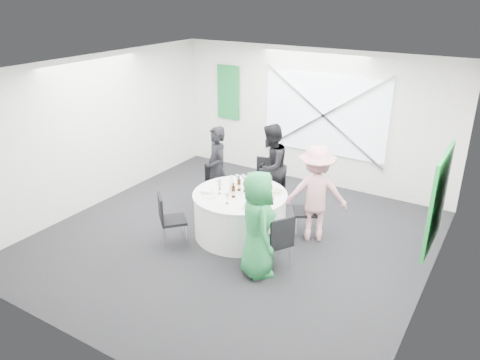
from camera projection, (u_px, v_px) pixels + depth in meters
The scene contains 46 objects.
floor at pixel (234, 239), 7.81m from camera, with size 6.00×6.00×0.00m, color black.
ceiling at pixel (233, 69), 6.72m from camera, with size 6.00×6.00×0.00m, color silver.
wall_back at pixel (311, 117), 9.62m from camera, with size 6.00×6.00×0.00m, color silver.
wall_front at pixel (81, 245), 4.91m from camera, with size 6.00×6.00×0.00m, color silver.
wall_left at pixel (98, 131), 8.71m from camera, with size 6.00×6.00×0.00m, color silver.
wall_right at pixel (437, 204), 5.82m from camera, with size 6.00×6.00×0.00m, color silver.
window_panel at pixel (324, 115), 9.41m from camera, with size 2.60×0.03×1.60m, color white.
window_brace_a at pixel (324, 115), 9.38m from camera, with size 0.05×0.05×3.16m, color silver.
window_brace_b at pixel (324, 115), 9.38m from camera, with size 0.05×0.05×3.16m, color silver.
green_banner at pixel (228, 93), 10.43m from camera, with size 0.55×0.04×1.20m, color #14662D.
green_sign at pixel (438, 200), 6.39m from camera, with size 0.05×1.20×1.40m, color #167E2F.
banquet_table at pixel (240, 214), 7.82m from camera, with size 1.56×1.56×0.76m.
chair_back at pixel (265, 179), 8.82m from camera, with size 0.48×0.49×0.93m.
chair_back_left at pixel (216, 182), 8.84m from camera, with size 0.53×0.52×0.83m.
chair_back_right at pixel (312, 207), 7.74m from camera, with size 0.57×0.56×0.91m.
chair_front_right at pixel (278, 239), 6.77m from camera, with size 0.56×0.56×0.90m.
chair_front_left at pixel (168, 216), 7.46m from camera, with size 0.56×0.56×0.88m.
person_man_back_left at pixel (217, 169), 8.59m from camera, with size 0.58×0.38×1.60m, color black.
person_man_back at pixel (271, 167), 8.66m from camera, with size 0.79×0.43×1.62m, color black.
person_woman_pink at pixel (316, 194), 7.54m from camera, with size 1.05×0.49×1.62m, color pink.
person_woman_green at pixel (258, 224), 6.61m from camera, with size 0.78×0.51×1.59m, color #21793C.
plate_back at pixel (258, 183), 8.07m from camera, with size 0.25×0.25×0.01m.
plate_back_left at pixel (223, 181), 8.12m from camera, with size 0.28×0.28×0.01m.
plate_back_right at pixel (275, 192), 7.70m from camera, with size 0.29×0.29×0.04m.
plate_front_right at pixel (249, 206), 7.20m from camera, with size 0.24×0.24×0.04m.
plate_front_left at pixel (210, 195), 7.59m from camera, with size 0.27×0.27×0.01m.
napkin at pixel (206, 192), 7.64m from camera, with size 0.17×0.12×0.05m, color silver.
beer_bottle_a at pixel (239, 185), 7.74m from camera, with size 0.06×0.06×0.26m.
beer_bottle_b at pixel (245, 187), 7.70m from camera, with size 0.06×0.06×0.25m.
beer_bottle_c at pixel (248, 190), 7.56m from camera, with size 0.06×0.06×0.26m.
beer_bottle_d at pixel (233, 192), 7.50m from camera, with size 0.06×0.06×0.25m.
green_water_bottle at pixel (255, 187), 7.59m from camera, with size 0.08×0.08×0.33m.
clear_water_bottle at pixel (232, 186), 7.67m from camera, with size 0.08×0.08×0.30m.
wine_glass_a at pixel (219, 183), 7.77m from camera, with size 0.07×0.07×0.17m.
wine_glass_b at pixel (237, 177), 7.98m from camera, with size 0.07×0.07×0.17m.
wine_glass_c at pixel (227, 196), 7.28m from camera, with size 0.07×0.07×0.17m.
wine_glass_d at pixel (244, 177), 7.99m from camera, with size 0.07×0.07×0.17m.
wine_glass_e at pixel (219, 187), 7.62m from camera, with size 0.07×0.07×0.17m.
wine_glass_f at pixel (260, 190), 7.47m from camera, with size 0.07×0.07×0.17m.
wine_glass_g at pixel (265, 187), 7.61m from camera, with size 0.07×0.07×0.17m.
fork_a at pixel (265, 184), 8.03m from camera, with size 0.01×0.15×0.01m, color silver.
knife_a at pixel (247, 180), 8.19m from camera, with size 0.01×0.15×0.01m, color silver.
fork_b at pixel (274, 198), 7.49m from camera, with size 0.01×0.15×0.01m, color silver.
knife_b at pixel (274, 190), 7.79m from camera, with size 0.01×0.15×0.01m, color silver.
fork_c at pixel (243, 209), 7.14m from camera, with size 0.01×0.15×0.01m, color silver.
knife_c at pixel (260, 206), 7.22m from camera, with size 0.01×0.15×0.01m, color silver.
Camera 1 is at (3.66, -5.75, 3.93)m, focal length 35.00 mm.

